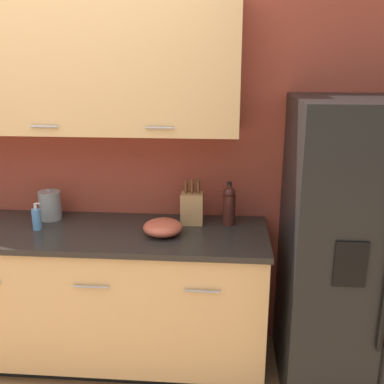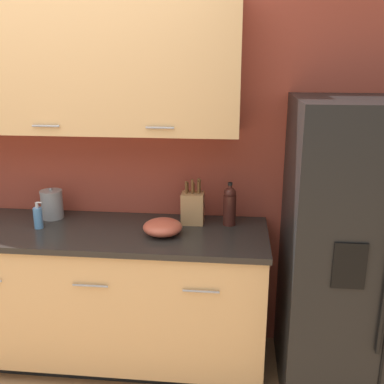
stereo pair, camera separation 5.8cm
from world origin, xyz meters
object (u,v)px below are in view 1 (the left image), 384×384
object	(u,v)px
refrigerator	(371,251)
steel_canister	(50,205)
knife_block	(192,207)
mixing_bowl	(163,227)
soap_dispenser	(37,219)
wine_bottle	(229,205)

from	to	relation	value
refrigerator	steel_canister	distance (m)	1.97
refrigerator	knife_block	bearing A→B (deg)	168.27
refrigerator	mixing_bowl	size ratio (longest dim) A/B	7.39
soap_dispenser	wine_bottle	bearing A→B (deg)	8.73
wine_bottle	mixing_bowl	size ratio (longest dim) A/B	1.18
wine_bottle	soap_dispenser	distance (m)	1.17
knife_block	wine_bottle	size ratio (longest dim) A/B	1.07
refrigerator	steel_canister	world-z (taller)	refrigerator
steel_canister	mixing_bowl	world-z (taller)	steel_canister
steel_canister	mixing_bowl	distance (m)	0.79
wine_bottle	soap_dispenser	size ratio (longest dim) A/B	1.61
refrigerator	mixing_bowl	bearing A→B (deg)	179.75
wine_bottle	steel_canister	distance (m)	1.14
mixing_bowl	refrigerator	bearing A→B (deg)	-0.25
refrigerator	wine_bottle	xyz separation A→B (m)	(-0.81, 0.21, 0.18)
knife_block	mixing_bowl	world-z (taller)	knife_block
soap_dispenser	steel_canister	distance (m)	0.19
refrigerator	knife_block	world-z (taller)	refrigerator
soap_dispenser	steel_canister	bearing A→B (deg)	85.80
steel_canister	refrigerator	bearing A→B (deg)	-6.37
soap_dispenser	mixing_bowl	distance (m)	0.77
steel_canister	knife_block	bearing A→B (deg)	-0.12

